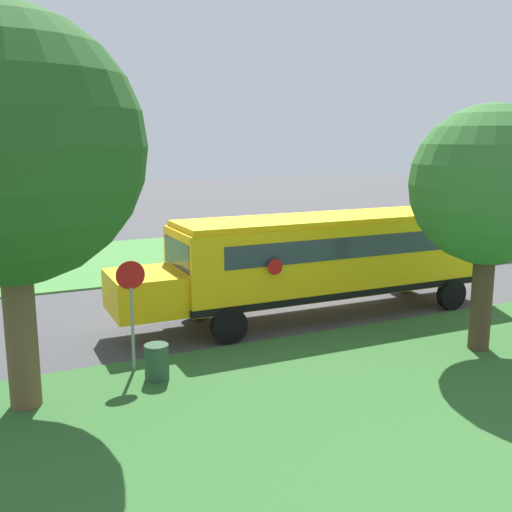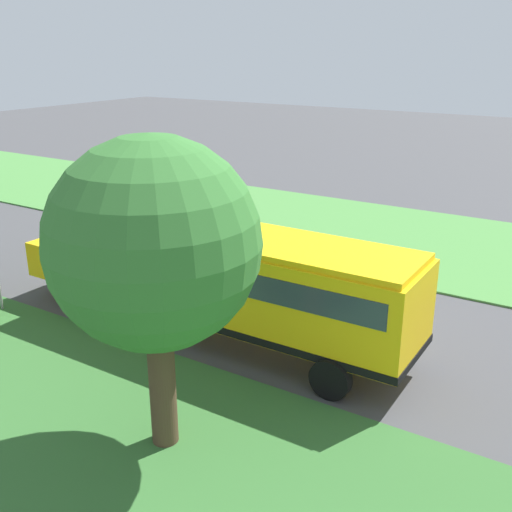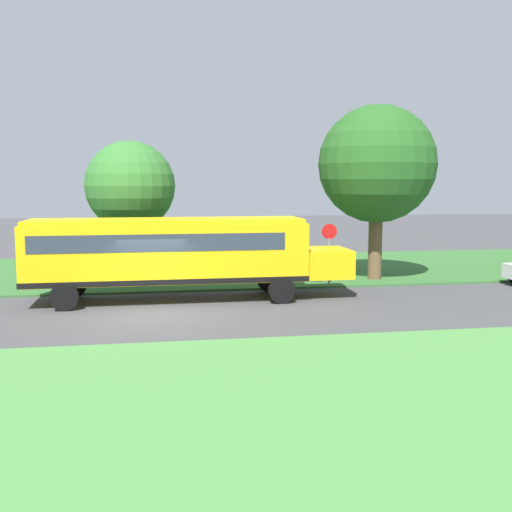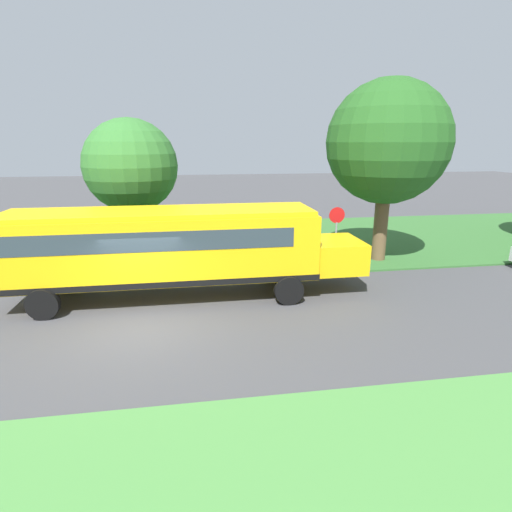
% 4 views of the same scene
% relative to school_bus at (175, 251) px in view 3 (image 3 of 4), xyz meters
% --- Properties ---
extents(ground_plane, '(120.00, 120.00, 0.00)m').
position_rel_school_bus_xyz_m(ground_plane, '(2.34, -0.89, -1.92)').
color(ground_plane, '#424244').
extents(grass_verge, '(12.00, 80.00, 0.08)m').
position_rel_school_bus_xyz_m(grass_verge, '(-7.66, -0.89, -1.88)').
color(grass_verge, '#33662D').
rests_on(grass_verge, ground).
extents(grass_far_side, '(10.00, 80.00, 0.07)m').
position_rel_school_bus_xyz_m(grass_far_side, '(11.34, -0.89, -1.89)').
color(grass_far_side, '#47843D').
rests_on(grass_far_side, ground).
extents(school_bus, '(2.84, 12.42, 3.16)m').
position_rel_school_bus_xyz_m(school_bus, '(0.00, 0.00, 0.00)').
color(school_bus, yellow).
rests_on(school_bus, ground).
extents(oak_tree_beside_bus, '(4.03, 4.03, 6.40)m').
position_rel_school_bus_xyz_m(oak_tree_beside_bus, '(-4.59, -1.88, 2.48)').
color(oak_tree_beside_bus, '#4C3826').
rests_on(oak_tree_beside_bus, ground).
extents(oak_tree_roadside_mid, '(5.34, 5.34, 8.04)m').
position_rel_school_bus_xyz_m(oak_tree_roadside_mid, '(-3.21, 9.33, 3.52)').
color(oak_tree_roadside_mid, brown).
rests_on(oak_tree_roadside_mid, ground).
extents(stop_sign, '(0.08, 0.68, 2.74)m').
position_rel_school_bus_xyz_m(stop_sign, '(-2.26, 6.79, -0.19)').
color(stop_sign, gray).
rests_on(stop_sign, ground).
extents(trash_bin, '(0.56, 0.56, 0.90)m').
position_rel_school_bus_xyz_m(trash_bin, '(-3.04, 6.44, -1.47)').
color(trash_bin, '#2D4C33').
rests_on(trash_bin, ground).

